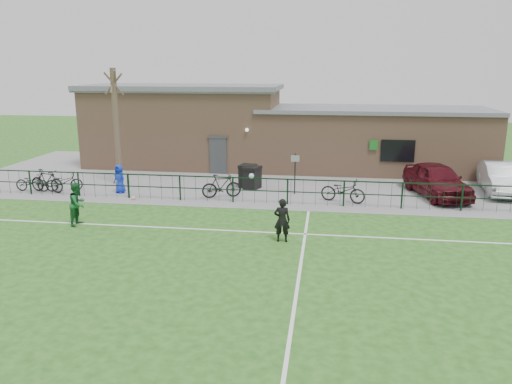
# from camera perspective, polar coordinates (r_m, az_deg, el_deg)

# --- Properties ---
(ground) EXTENTS (90.00, 90.00, 0.00)m
(ground) POSITION_cam_1_polar(r_m,az_deg,el_deg) (15.24, -2.73, -9.36)
(ground) COLOR #225418
(ground) RESTS_ON ground
(paving_strip) EXTENTS (34.00, 13.00, 0.02)m
(paving_strip) POSITION_cam_1_polar(r_m,az_deg,el_deg) (28.00, 2.49, 1.67)
(paving_strip) COLOR slate
(paving_strip) RESTS_ON ground
(pitch_line_touch) EXTENTS (28.00, 0.10, 0.01)m
(pitch_line_touch) POSITION_cam_1_polar(r_m,az_deg,el_deg) (22.51, 1.02, -1.46)
(pitch_line_touch) COLOR white
(pitch_line_touch) RESTS_ON ground
(pitch_line_mid) EXTENTS (28.00, 0.10, 0.01)m
(pitch_line_mid) POSITION_cam_1_polar(r_m,az_deg,el_deg) (18.91, -0.44, -4.55)
(pitch_line_mid) COLOR white
(pitch_line_mid) RESTS_ON ground
(pitch_line_perp) EXTENTS (0.10, 16.00, 0.01)m
(pitch_line_perp) POSITION_cam_1_polar(r_m,az_deg,el_deg) (15.01, 4.90, -9.76)
(pitch_line_perp) COLOR white
(pitch_line_perp) RESTS_ON ground
(perimeter_fence) EXTENTS (28.00, 0.10, 1.20)m
(perimeter_fence) POSITION_cam_1_polar(r_m,az_deg,el_deg) (22.55, 1.09, 0.13)
(perimeter_fence) COLOR black
(perimeter_fence) RESTS_ON ground
(bare_tree) EXTENTS (0.30, 0.30, 6.00)m
(bare_tree) POSITION_cam_1_polar(r_m,az_deg,el_deg) (26.64, -15.64, 7.05)
(bare_tree) COLOR #4E3C2F
(bare_tree) RESTS_ON ground
(wheelie_bin_left) EXTENTS (0.87, 0.94, 1.08)m
(wheelie_bin_left) POSITION_cam_1_polar(r_m,az_deg,el_deg) (25.63, -0.97, 1.76)
(wheelie_bin_left) COLOR black
(wheelie_bin_left) RESTS_ON paving_strip
(wheelie_bin_right) EXTENTS (0.92, 0.98, 1.06)m
(wheelie_bin_right) POSITION_cam_1_polar(r_m,az_deg,el_deg) (25.30, -0.45, 1.57)
(wheelie_bin_right) COLOR black
(wheelie_bin_right) RESTS_ON paving_strip
(sign_post) EXTENTS (0.06, 0.06, 2.00)m
(sign_post) POSITION_cam_1_polar(r_m,az_deg,el_deg) (24.18, 4.47, 2.08)
(sign_post) COLOR black
(sign_post) RESTS_ON paving_strip
(car_maroon) EXTENTS (2.95, 4.96, 1.58)m
(car_maroon) POSITION_cam_1_polar(r_m,az_deg,el_deg) (25.27, 19.97, 1.30)
(car_maroon) COLOR #460C14
(car_maroon) RESTS_ON paving_strip
(car_silver) EXTENTS (2.02, 4.60, 1.47)m
(car_silver) POSITION_cam_1_polar(r_m,az_deg,el_deg) (27.20, 26.20, 1.44)
(car_silver) COLOR #A9ACB1
(car_silver) RESTS_ON paving_strip
(bicycle_a) EXTENTS (1.75, 0.62, 0.92)m
(bicycle_a) POSITION_cam_1_polar(r_m,az_deg,el_deg) (27.15, -24.21, 1.03)
(bicycle_a) COLOR black
(bicycle_a) RESTS_ON paving_strip
(bicycle_b) EXTENTS (1.97, 0.89, 1.14)m
(bicycle_b) POSITION_cam_1_polar(r_m,az_deg,el_deg) (26.62, -22.79, 1.18)
(bicycle_b) COLOR black
(bicycle_b) RESTS_ON paving_strip
(bicycle_c) EXTENTS (1.85, 1.23, 0.92)m
(bicycle_c) POSITION_cam_1_polar(r_m,az_deg,el_deg) (26.62, -21.08, 1.09)
(bicycle_c) COLOR black
(bicycle_c) RESTS_ON paving_strip
(bicycle_d) EXTENTS (1.94, 1.17, 1.13)m
(bicycle_d) POSITION_cam_1_polar(r_m,az_deg,el_deg) (23.60, -3.96, 0.70)
(bicycle_d) COLOR black
(bicycle_d) RESTS_ON paving_strip
(bicycle_e) EXTENTS (2.18, 1.28, 1.08)m
(bicycle_e) POSITION_cam_1_polar(r_m,az_deg,el_deg) (23.10, 9.90, 0.16)
(bicycle_e) COLOR black
(bicycle_e) RESTS_ON paving_strip
(spectator_child) EXTENTS (0.82, 0.70, 1.42)m
(spectator_child) POSITION_cam_1_polar(r_m,az_deg,el_deg) (25.30, -15.33, 1.48)
(spectator_child) COLOR #152FC8
(spectator_child) RESTS_ON paving_strip
(goalkeeper_kick) EXTENTS (2.05, 3.87, 1.68)m
(goalkeeper_kick) POSITION_cam_1_polar(r_m,az_deg,el_deg) (17.78, 2.87, -3.06)
(goalkeeper_kick) COLOR black
(goalkeeper_kick) RESTS_ON ground
(outfield_player) EXTENTS (0.71, 0.87, 1.69)m
(outfield_player) POSITION_cam_1_polar(r_m,az_deg,el_deg) (20.73, -19.69, -1.29)
(outfield_player) COLOR #19572A
(outfield_player) RESTS_ON ground
(ball_ground) EXTENTS (0.20, 0.20, 0.20)m
(ball_ground) POSITION_cam_1_polar(r_m,az_deg,el_deg) (23.95, -13.84, -0.68)
(ball_ground) COLOR silver
(ball_ground) RESTS_ON ground
(clubhouse) EXTENTS (24.25, 5.40, 4.96)m
(clubhouse) POSITION_cam_1_polar(r_m,az_deg,el_deg) (30.66, 1.46, 6.98)
(clubhouse) COLOR #A07859
(clubhouse) RESTS_ON ground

